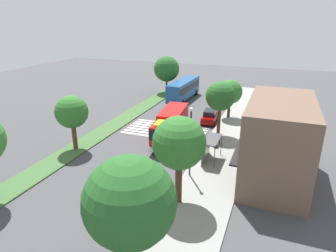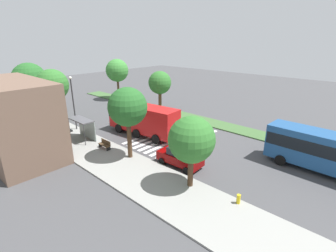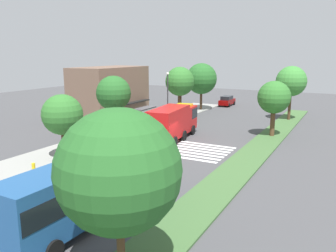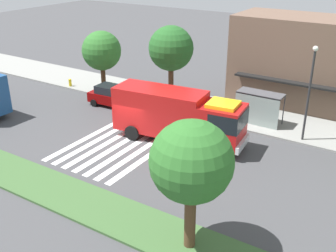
% 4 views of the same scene
% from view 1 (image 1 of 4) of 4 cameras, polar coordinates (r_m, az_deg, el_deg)
% --- Properties ---
extents(ground_plane, '(120.00, 120.00, 0.00)m').
position_cam_1_polar(ground_plane, '(40.19, -0.43, -0.80)').
color(ground_plane, '#424244').
extents(sidewalk, '(60.00, 5.32, 0.14)m').
position_cam_1_polar(sidewalk, '(38.10, 11.85, -2.35)').
color(sidewalk, gray).
rests_on(sidewalk, ground_plane).
extents(median_strip, '(60.00, 3.00, 0.14)m').
position_cam_1_polar(median_strip, '(43.30, -9.75, 0.57)').
color(median_strip, '#3D6033').
rests_on(median_strip, ground_plane).
extents(crosswalk, '(5.85, 10.85, 0.01)m').
position_cam_1_polar(crosswalk, '(40.17, -0.44, -0.80)').
color(crosswalk, silver).
rests_on(crosswalk, ground_plane).
extents(fire_truck, '(9.75, 3.60, 3.70)m').
position_cam_1_polar(fire_truck, '(35.89, 0.42, 0.09)').
color(fire_truck, '#B71414').
rests_on(fire_truck, ground_plane).
extents(parked_car_west, '(4.37, 2.23, 1.82)m').
position_cam_1_polar(parked_car_west, '(43.32, 8.07, 1.86)').
color(parked_car_west, '#720505').
rests_on(parked_car_west, ground_plane).
extents(transit_bus, '(11.34, 3.10, 3.60)m').
position_cam_1_polar(transit_bus, '(54.96, 3.02, 7.27)').
color(transit_bus, navy).
rests_on(transit_bus, ground_plane).
extents(bus_stop_shelter, '(3.50, 1.40, 2.46)m').
position_cam_1_polar(bus_stop_shelter, '(31.30, 7.92, -3.58)').
color(bus_stop_shelter, '#4C4C51').
rests_on(bus_stop_shelter, sidewalk).
extents(bench_near_shelter, '(1.60, 0.50, 0.90)m').
position_cam_1_polar(bench_near_shelter, '(35.41, 9.31, -3.04)').
color(bench_near_shelter, '#4C3823').
rests_on(bench_near_shelter, sidewalk).
extents(street_lamp, '(0.36, 0.36, 6.76)m').
position_cam_1_polar(street_lamp, '(27.24, 4.37, -2.11)').
color(street_lamp, '#2D2D30').
rests_on(street_lamp, sidewalk).
extents(storefront_building, '(11.28, 6.44, 7.56)m').
position_cam_1_polar(storefront_building, '(28.94, 20.39, -2.68)').
color(storefront_building, brown).
rests_on(storefront_building, ground_plane).
extents(sidewalk_tree_far_west, '(3.59, 3.59, 5.74)m').
position_cam_1_polar(sidewalk_tree_far_west, '(44.80, 11.87, 6.41)').
color(sidewalk_tree_far_west, '#47301E').
rests_on(sidewalk_tree_far_west, sidewalk).
extents(sidewalk_tree_west, '(3.68, 3.68, 6.94)m').
position_cam_1_polar(sidewalk_tree_west, '(37.36, 10.06, 5.62)').
color(sidewalk_tree_west, '#47301E').
rests_on(sidewalk_tree_west, sidewalk).
extents(sidewalk_tree_east, '(4.19, 4.19, 7.33)m').
position_cam_1_polar(sidewalk_tree_east, '(22.71, 2.16, -3.38)').
color(sidewalk_tree_east, '#47301E').
rests_on(sidewalk_tree_east, sidewalk).
extents(sidewalk_tree_far_east, '(5.07, 5.07, 7.65)m').
position_cam_1_polar(sidewalk_tree_far_east, '(16.23, -7.38, -14.34)').
color(sidewalk_tree_far_east, '#47301E').
rests_on(sidewalk_tree_far_east, sidewalk).
extents(median_tree_far_west, '(5.02, 5.02, 7.22)m').
position_cam_1_polar(median_tree_far_west, '(59.52, -0.27, 10.95)').
color(median_tree_far_west, '#47301E').
rests_on(median_tree_far_west, median_strip).
extents(median_tree_west, '(3.67, 3.67, 6.24)m').
position_cam_1_polar(median_tree_west, '(34.56, -18.07, 2.52)').
color(median_tree_west, '#513823').
rests_on(median_tree_west, median_strip).
extents(fire_hydrant, '(0.28, 0.28, 0.70)m').
position_cam_1_polar(fire_hydrant, '(49.55, 11.77, 3.46)').
color(fire_hydrant, gold).
rests_on(fire_hydrant, sidewalk).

